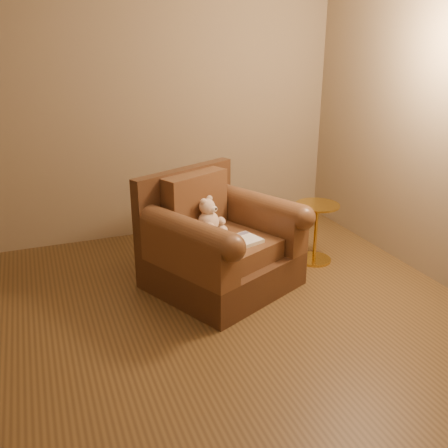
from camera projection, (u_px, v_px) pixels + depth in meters
name	position (u px, v px, depth m)	size (l,w,h in m)	color
floor	(208.00, 338.00, 3.29)	(4.00, 4.00, 0.00)	brown
room	(204.00, 66.00, 2.68)	(4.02, 4.02, 2.71)	#806C4E
armchair	(218.00, 244.00, 3.89)	(1.28, 1.26, 0.88)	#442816
teddy_bear	(210.00, 219.00, 3.87)	(0.22, 0.24, 0.29)	beige
guidebook	(237.00, 242.00, 3.69)	(0.41, 0.32, 0.03)	beige
side_table	(316.00, 231.00, 4.32)	(0.38, 0.38, 0.53)	gold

